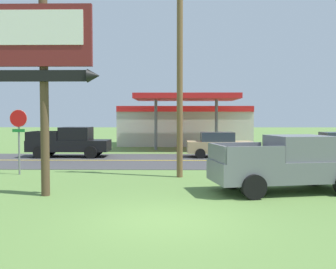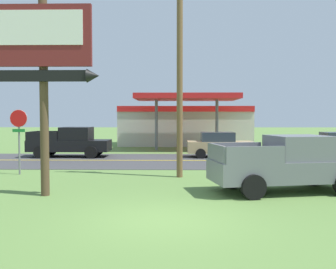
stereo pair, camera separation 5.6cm
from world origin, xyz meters
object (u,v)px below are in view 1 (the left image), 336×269
object	(u,v)px
motel_sign	(44,57)
gas_station	(184,124)
car_tan_far_lane	(219,145)
pickup_grey_parked_on_lawn	(288,164)
stop_sign	(19,130)
pickup_black_on_road	(70,142)
utility_pole	(180,55)

from	to	relation	value
motel_sign	gas_station	distance (m)	24.01
motel_sign	car_tan_far_lane	world-z (taller)	motel_sign
motel_sign	pickup_grey_parked_on_lawn	size ratio (longest dim) A/B	1.19
stop_sign	gas_station	bearing A→B (deg)	66.78
pickup_grey_parked_on_lawn	gas_station	bearing A→B (deg)	97.66
pickup_black_on_road	stop_sign	bearing A→B (deg)	-91.88
motel_sign	utility_pole	xyz separation A→B (m)	(4.44, 4.07, 0.71)
gas_station	pickup_black_on_road	size ratio (longest dim) A/B	2.31
utility_pole	pickup_grey_parked_on_lawn	bearing A→B (deg)	-40.25
motel_sign	car_tan_far_lane	distance (m)	14.63
utility_pole	gas_station	xyz separation A→B (m)	(0.72, 19.23, -3.31)
motel_sign	pickup_grey_parked_on_lawn	xyz separation A→B (m)	(8.17, 0.92, -3.58)
gas_station	utility_pole	bearing A→B (deg)	-92.14
motel_sign	car_tan_far_lane	bearing A→B (deg)	59.84
car_tan_far_lane	motel_sign	bearing A→B (deg)	-120.16
motel_sign	stop_sign	bearing A→B (deg)	121.17
utility_pole	car_tan_far_lane	distance (m)	9.66
utility_pole	pickup_black_on_road	xyz separation A→B (m)	(-7.02, 8.16, -4.29)
gas_station	car_tan_far_lane	world-z (taller)	gas_station
pickup_grey_parked_on_lawn	stop_sign	bearing A→B (deg)	161.10
gas_station	pickup_grey_parked_on_lawn	xyz separation A→B (m)	(3.01, -22.39, -0.98)
utility_pole	pickup_grey_parked_on_lawn	distance (m)	6.51
stop_sign	pickup_grey_parked_on_lawn	size ratio (longest dim) A/B	0.54
motel_sign	gas_station	world-z (taller)	motel_sign
pickup_grey_parked_on_lawn	pickup_black_on_road	xyz separation A→B (m)	(-10.75, 11.32, 0.00)
utility_pole	pickup_grey_parked_on_lawn	world-z (taller)	utility_pole
gas_station	car_tan_far_lane	size ratio (longest dim) A/B	2.86
stop_sign	car_tan_far_lane	distance (m)	12.54
pickup_grey_parked_on_lawn	pickup_black_on_road	bearing A→B (deg)	133.53
car_tan_far_lane	pickup_grey_parked_on_lawn	bearing A→B (deg)	-84.67
pickup_grey_parked_on_lawn	utility_pole	bearing A→B (deg)	139.75
pickup_grey_parked_on_lawn	pickup_black_on_road	size ratio (longest dim) A/B	1.05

